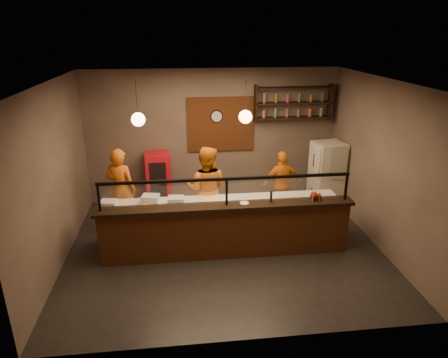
{
  "coord_description": "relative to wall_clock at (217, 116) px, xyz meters",
  "views": [
    {
      "loc": [
        -0.81,
        -6.81,
        4.04
      ],
      "look_at": [
        0.02,
        0.3,
        1.33
      ],
      "focal_mm": 32.0,
      "sensor_mm": 36.0,
      "label": 1
    }
  ],
  "objects": [
    {
      "name": "pendant_right",
      "position": [
        0.3,
        -2.26,
        0.45
      ],
      "size": [
        0.24,
        0.24,
        0.77
      ],
      "color": "black",
      "rests_on": "ceiling"
    },
    {
      "name": "pendant_left",
      "position": [
        -1.6,
        -2.26,
        0.45
      ],
      "size": [
        0.24,
        0.24,
        0.77
      ],
      "color": "black",
      "rests_on": "ceiling"
    },
    {
      "name": "wall_right",
      "position": [
        2.9,
        -2.46,
        -0.5
      ],
      "size": [
        0.0,
        5.0,
        5.0
      ],
      "primitive_type": "plane",
      "rotation": [
        1.57,
        0.0,
        -1.57
      ],
      "color": "#746155",
      "rests_on": "floor"
    },
    {
      "name": "ceiling",
      "position": [
        -0.1,
        -2.46,
        1.1
      ],
      "size": [
        6.0,
        6.0,
        0.0
      ],
      "primitive_type": "plane",
      "rotation": [
        3.14,
        0.0,
        0.0
      ],
      "color": "#322C27",
      "rests_on": "wall_back"
    },
    {
      "name": "wall_clock",
      "position": [
        0.0,
        0.0,
        0.0
      ],
      "size": [
        0.3,
        0.04,
        0.3
      ],
      "primitive_type": "cylinder",
      "rotation": [
        1.57,
        0.0,
        0.0
      ],
      "color": "black",
      "rests_on": "wall_back"
    },
    {
      "name": "cook_left",
      "position": [
        -2.15,
        -1.36,
        -1.21
      ],
      "size": [
        0.76,
        0.63,
        1.78
      ],
      "primitive_type": "imported",
      "rotation": [
        0.0,
        0.0,
        2.78
      ],
      "color": "orange",
      "rests_on": "floor"
    },
    {
      "name": "wall_back",
      "position": [
        -0.1,
        0.04,
        -0.5
      ],
      "size": [
        6.0,
        0.0,
        6.0
      ],
      "primitive_type": "plane",
      "rotation": [
        1.57,
        0.0,
        0.0
      ],
      "color": "#746155",
      "rests_on": "floor"
    },
    {
      "name": "condiment_caddy",
      "position": [
        1.57,
        -2.73,
        -0.99
      ],
      "size": [
        0.19,
        0.16,
        0.09
      ],
      "primitive_type": "cube",
      "rotation": [
        0.0,
        0.0,
        0.2
      ],
      "color": "black",
      "rests_on": "counter_ledge"
    },
    {
      "name": "counter_ledge",
      "position": [
        -0.1,
        -2.76,
        -1.07
      ],
      "size": [
        4.7,
        0.37,
        0.06
      ],
      "primitive_type": "cube",
      "color": "black",
      "rests_on": "service_counter"
    },
    {
      "name": "cook_mid",
      "position": [
        -0.38,
        -1.62,
        -1.18
      ],
      "size": [
        1.05,
        0.91,
        1.83
      ],
      "primitive_type": "imported",
      "rotation": [
        0.0,
        0.0,
        2.87
      ],
      "color": "orange",
      "rests_on": "floor"
    },
    {
      "name": "prep_tub_c",
      "position": [
        -1.01,
        -2.28,
        -1.12
      ],
      "size": [
        0.32,
        0.26,
        0.15
      ],
      "primitive_type": "cube",
      "rotation": [
        0.0,
        0.0,
        -0.06
      ],
      "color": "silver",
      "rests_on": "worktop"
    },
    {
      "name": "cook_right",
      "position": [
        1.35,
        -1.14,
        -1.34
      ],
      "size": [
        0.94,
        0.5,
        1.53
      ],
      "primitive_type": "imported",
      "rotation": [
        0.0,
        0.0,
        3.28
      ],
      "color": "orange",
      "rests_on": "floor"
    },
    {
      "name": "brick_patch",
      "position": [
        0.1,
        0.01,
        -0.2
      ],
      "size": [
        1.6,
        0.04,
        1.3
      ],
      "primitive_type": "cube",
      "color": "brown",
      "rests_on": "wall_back"
    },
    {
      "name": "wall_front",
      "position": [
        -0.1,
        -4.96,
        -0.5
      ],
      "size": [
        6.0,
        0.0,
        6.0
      ],
      "primitive_type": "plane",
      "rotation": [
        -1.57,
        0.0,
        0.0
      ],
      "color": "#746155",
      "rests_on": "floor"
    },
    {
      "name": "red_cooler",
      "position": [
        -1.43,
        -0.31,
        -1.43
      ],
      "size": [
        0.61,
        0.57,
        1.34
      ],
      "primitive_type": "cube",
      "rotation": [
        0.0,
        0.0,
        0.08
      ],
      "color": "red",
      "rests_on": "floor"
    },
    {
      "name": "worktop_cabinet",
      "position": [
        -0.1,
        -2.26,
        -1.68
      ],
      "size": [
        4.6,
        0.75,
        0.85
      ],
      "primitive_type": "cube",
      "color": "gray",
      "rests_on": "floor"
    },
    {
      "name": "wall_left",
      "position": [
        -3.1,
        -2.46,
        -0.5
      ],
      "size": [
        0.0,
        5.0,
        5.0
      ],
      "primitive_type": "plane",
      "rotation": [
        1.57,
        0.0,
        1.57
      ],
      "color": "#746155",
      "rests_on": "floor"
    },
    {
      "name": "prep_tub_b",
      "position": [
        -2.25,
        -2.31,
        -1.12
      ],
      "size": [
        0.35,
        0.3,
        0.15
      ],
      "primitive_type": "cube",
      "rotation": [
        0.0,
        0.0,
        -0.21
      ],
      "color": "white",
      "rests_on": "worktop"
    },
    {
      "name": "prep_tub_a",
      "position": [
        -1.5,
        -2.16,
        -1.12
      ],
      "size": [
        0.36,
        0.31,
        0.16
      ],
      "primitive_type": "cube",
      "rotation": [
        0.0,
        0.0,
        -0.19
      ],
      "color": "silver",
      "rests_on": "worktop"
    },
    {
      "name": "pizza_dough",
      "position": [
        -0.19,
        -2.21,
        -1.19
      ],
      "size": [
        0.62,
        0.62,
        0.01
      ],
      "primitive_type": "cylinder",
      "rotation": [
        0.0,
        0.0,
        -0.22
      ],
      "color": "white",
      "rests_on": "worktop"
    },
    {
      "name": "sneeze_guard",
      "position": [
        -0.1,
        -2.76,
        -0.73
      ],
      "size": [
        4.5,
        0.05,
        0.52
      ],
      "color": "white",
      "rests_on": "counter_ledge"
    },
    {
      "name": "rolling_pin",
      "position": [
        -1.53,
        -2.27,
        -1.17
      ],
      "size": [
        0.33,
        0.18,
        0.06
      ],
      "primitive_type": "cylinder",
      "rotation": [
        0.0,
        1.57,
        0.39
      ],
      "color": "gold",
      "rests_on": "worktop"
    },
    {
      "name": "small_plate",
      "position": [
        0.23,
        -2.73,
        -1.03
      ],
      "size": [
        0.21,
        0.21,
        0.01
      ],
      "primitive_type": "cylinder",
      "rotation": [
        0.0,
        0.0,
        -0.34
      ],
      "color": "white",
      "rests_on": "counter_ledge"
    },
    {
      "name": "pepper_mill",
      "position": [
        0.72,
        -2.72,
        -0.94
      ],
      "size": [
        0.06,
        0.06,
        0.21
      ],
      "primitive_type": "cylinder",
      "rotation": [
        0.0,
        0.0,
        0.41
      ],
      "color": "black",
      "rests_on": "counter_ledge"
    },
    {
      "name": "floor",
      "position": [
        -0.1,
        -2.46,
        -2.1
      ],
      "size": [
        6.0,
        6.0,
        0.0
      ],
      "primitive_type": "plane",
      "color": "black",
      "rests_on": "ground"
    },
    {
      "name": "worktop",
      "position": [
        -0.1,
        -2.26,
        -1.23
      ],
      "size": [
        4.6,
        0.75,
        0.05
      ],
      "primitive_type": "cube",
      "color": "silver",
      "rests_on": "worktop_cabinet"
    },
    {
      "name": "service_counter",
      "position": [
        -0.1,
        -2.76,
        -1.6
      ],
      "size": [
        4.6,
        0.25,
        1.0
      ],
      "primitive_type": "cube",
      "color": "brown",
      "rests_on": "floor"
    },
    {
      "name": "fridge",
      "position": [
        2.5,
        -0.85,
        -1.3
      ],
      "size": [
        0.76,
        0.72,
        1.61
      ],
      "primitive_type": "cube",
      "rotation": [
        0.0,
        0.0,
        0.15
      ],
      "color": "beige",
      "rests_on": "floor"
    },
    {
      "name": "wall_shelving",
      "position": [
        1.8,
        -0.14,
        0.3
      ],
      "size": [
        1.84,
        0.28,
        0.85
      ],
      "color": "black",
      "rests_on": "wall_back"
    }
  ]
}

